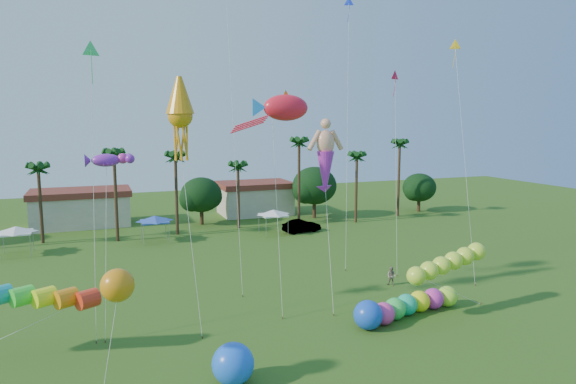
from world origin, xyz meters
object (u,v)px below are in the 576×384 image
object	(u,v)px
caterpillar_inflatable	(403,306)
spectator_b	(391,276)
car_b	(302,226)
blue_ball	(233,364)

from	to	relation	value
caterpillar_inflatable	spectator_b	bearing A→B (deg)	51.53
spectator_b	caterpillar_inflatable	bearing A→B (deg)	-67.01
caterpillar_inflatable	car_b	bearing A→B (deg)	69.16
blue_ball	car_b	bearing A→B (deg)	62.07
spectator_b	caterpillar_inflatable	size ratio (longest dim) A/B	0.17
caterpillar_inflatable	blue_ball	world-z (taller)	blue_ball
blue_ball	spectator_b	bearing A→B (deg)	33.72
car_b	caterpillar_inflatable	xyz separation A→B (m)	(-3.97, -28.47, 0.04)
car_b	caterpillar_inflatable	distance (m)	28.74
caterpillar_inflatable	blue_ball	size ratio (longest dim) A/B	4.29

